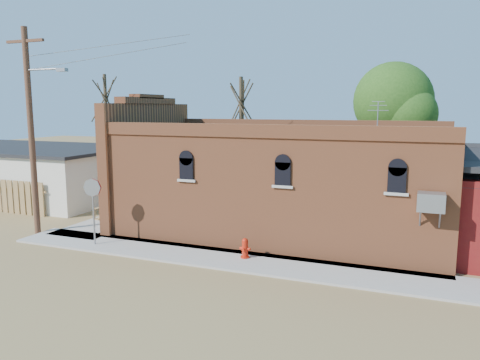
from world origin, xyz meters
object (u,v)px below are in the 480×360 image
at_px(stop_sign, 93,194).
at_px(trash_barrel, 135,213).
at_px(fire_hydrant, 245,248).
at_px(utility_pole, 32,127).
at_px(brick_bar, 276,181).

distance_m(stop_sign, trash_barrel, 4.40).
bearing_deg(fire_hydrant, utility_pole, -174.05).
bearing_deg(fire_hydrant, trash_barrel, 160.64).
relative_size(brick_bar, utility_pole, 1.82).
distance_m(utility_pole, fire_hydrant, 10.85).
height_order(utility_pole, trash_barrel, utility_pole).
distance_m(brick_bar, trash_barrel, 7.25).
relative_size(utility_pole, stop_sign, 3.31).
height_order(stop_sign, trash_barrel, stop_sign).
xyz_separation_m(utility_pole, fire_hydrant, (9.95, -0.01, -4.32)).
xyz_separation_m(fire_hydrant, stop_sign, (-6.35, -0.62, 1.72)).
bearing_deg(stop_sign, utility_pole, -179.03).
xyz_separation_m(utility_pole, stop_sign, (3.61, -0.63, -2.60)).
bearing_deg(stop_sign, trash_barrel, 111.66).
distance_m(utility_pole, stop_sign, 4.49).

